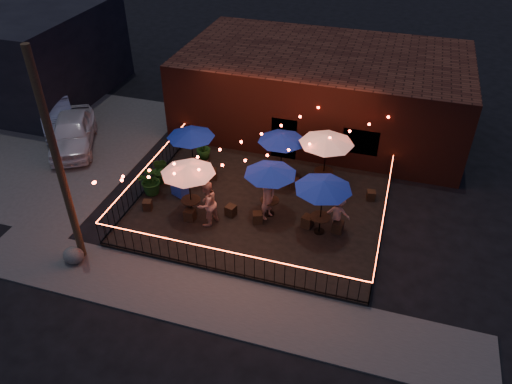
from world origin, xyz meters
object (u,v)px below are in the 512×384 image
at_px(cafe_table_5, 327,140).
at_px(cooler, 179,186).
at_px(cafe_table_2, 270,171).
at_px(cafe_table_0, 188,170).
at_px(cafe_table_1, 191,134).
at_px(boulder, 73,255).
at_px(cafe_table_3, 282,138).
at_px(cafe_table_4, 323,186).
at_px(utility_pole, 58,165).

relative_size(cafe_table_5, cooler, 2.82).
bearing_deg(cafe_table_2, cafe_table_0, -162.59).
relative_size(cafe_table_0, cooler, 2.87).
bearing_deg(cafe_table_1, cafe_table_5, 8.51).
bearing_deg(boulder, cooler, 66.98).
bearing_deg(cafe_table_2, cafe_table_3, 95.07).
relative_size(cafe_table_4, cooler, 2.65).
height_order(cafe_table_5, boulder, cafe_table_5).
relative_size(cafe_table_1, boulder, 3.29).
bearing_deg(cafe_table_3, cooler, -147.41).
height_order(cafe_table_1, cafe_table_2, cafe_table_1).
relative_size(cafe_table_0, cafe_table_2, 1.03).
distance_m(cafe_table_2, cafe_table_5, 3.09).
xyz_separation_m(cafe_table_4, boulder, (-8.20, -4.16, -2.01)).
bearing_deg(cafe_table_5, cooler, -156.95).
bearing_deg(boulder, cafe_table_3, 51.09).
relative_size(cafe_table_4, cafe_table_5, 0.94).
distance_m(cafe_table_1, cafe_table_5, 5.79).
distance_m(cafe_table_0, cooler, 2.27).
height_order(cafe_table_1, cooler, cafe_table_1).
bearing_deg(boulder, cafe_table_0, 50.43).
xyz_separation_m(cafe_table_3, cafe_table_5, (1.90, -0.00, 0.23)).
relative_size(cafe_table_3, cooler, 2.95).
distance_m(cafe_table_2, cooler, 4.34).
height_order(cafe_table_3, cooler, cafe_table_3).
xyz_separation_m(cafe_table_0, cafe_table_2, (3.00, 0.94, -0.07)).
relative_size(cafe_table_0, boulder, 3.11).
distance_m(cafe_table_1, cooler, 2.28).
xyz_separation_m(cafe_table_0, cafe_table_3, (2.77, 3.52, -0.07)).
xyz_separation_m(cafe_table_0, cafe_table_1, (-1.04, 2.67, -0.05)).
height_order(cafe_table_1, boulder, cafe_table_1).
relative_size(utility_pole, cafe_table_1, 2.91).
bearing_deg(cafe_table_1, cafe_table_0, -68.70).
bearing_deg(cafe_table_3, utility_pole, -130.03).
height_order(cafe_table_2, cooler, cafe_table_2).
height_order(cafe_table_0, cafe_table_5, cafe_table_5).
height_order(cafe_table_4, cooler, cafe_table_4).
height_order(cafe_table_1, cafe_table_4, cafe_table_4).
relative_size(cafe_table_2, boulder, 3.01).
height_order(utility_pole, cafe_table_1, utility_pole).
xyz_separation_m(cafe_table_3, boulder, (-5.83, -7.22, -1.92)).
xyz_separation_m(cafe_table_0, cooler, (-1.02, 1.10, -1.70)).
height_order(cafe_table_3, cafe_table_5, cafe_table_5).
xyz_separation_m(cafe_table_1, cafe_table_4, (6.18, -2.21, 0.08)).
xyz_separation_m(utility_pole, boulder, (-0.09, -0.39, -3.67)).
bearing_deg(cafe_table_3, cafe_table_1, -167.35).
height_order(cafe_table_0, boulder, cafe_table_0).
distance_m(cafe_table_4, cafe_table_5, 3.10).
relative_size(cafe_table_0, cafe_table_4, 1.08).
bearing_deg(cafe_table_5, cafe_table_3, 179.99).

